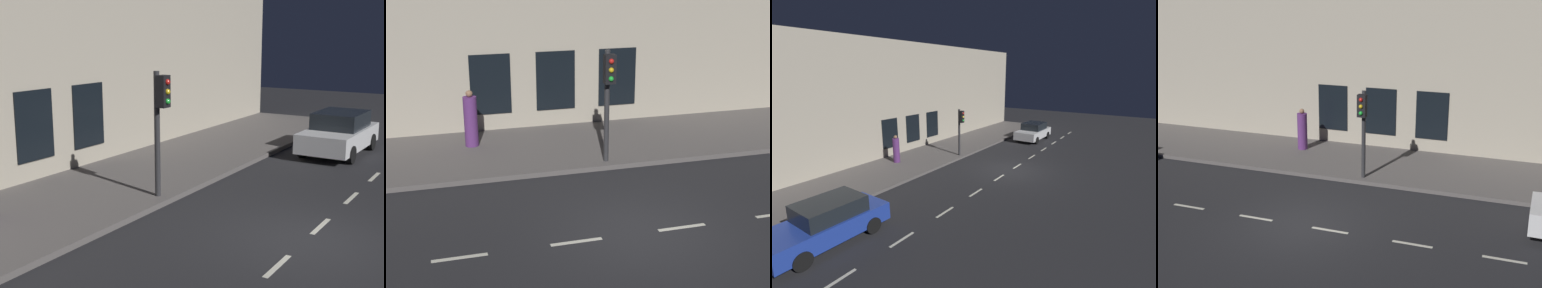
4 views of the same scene
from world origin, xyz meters
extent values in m
plane|color=#232326|center=(0.00, 0.00, 0.00)|extent=(60.00, 60.00, 0.00)
cube|color=#5B5654|center=(6.25, 0.00, 0.07)|extent=(4.50, 32.00, 0.15)
cube|color=#B2A893|center=(8.80, 0.00, 4.14)|extent=(0.60, 32.00, 8.28)
cube|color=black|center=(8.47, -2.33, 1.80)|extent=(0.04, 1.42, 2.10)
cube|color=black|center=(8.47, 0.00, 1.80)|extent=(0.04, 1.42, 2.10)
cube|color=black|center=(8.47, 2.33, 1.80)|extent=(0.04, 1.42, 2.10)
cube|color=beige|center=(0.00, -1.00, 0.00)|extent=(0.12, 1.20, 0.01)
cube|color=beige|center=(0.00, 1.60, 0.00)|extent=(0.12, 1.20, 0.01)
cube|color=beige|center=(0.00, 4.20, 0.00)|extent=(0.12, 1.20, 0.01)
cylinder|color=#2D2D30|center=(4.42, -0.57, 1.84)|extent=(0.15, 0.15, 3.38)
cube|color=black|center=(4.22, -0.57, 3.01)|extent=(0.26, 0.32, 0.84)
sphere|color=red|center=(4.08, -0.57, 3.26)|extent=(0.15, 0.15, 0.15)
sphere|color=gold|center=(4.08, -0.57, 3.01)|extent=(0.15, 0.15, 0.15)
sphere|color=green|center=(4.08, -0.57, 2.76)|extent=(0.15, 0.15, 0.15)
cylinder|color=#5B2D70|center=(6.96, 3.20, 0.97)|extent=(0.62, 0.62, 1.64)
sphere|color=#936B4C|center=(6.96, 3.20, 1.89)|extent=(0.22, 0.22, 0.22)
cube|color=#936B4C|center=(7.03, 3.27, 1.89)|extent=(0.07, 0.07, 0.06)
camera|label=1|loc=(-3.78, 10.89, 4.55)|focal=50.37mm
camera|label=2|loc=(-11.17, 4.72, 6.29)|focal=53.95mm
camera|label=3|loc=(-7.26, 15.91, 6.09)|focal=26.70mm
camera|label=4|loc=(-13.55, -6.69, 7.23)|focal=49.06mm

